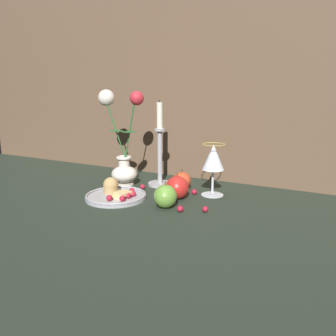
{
  "coord_description": "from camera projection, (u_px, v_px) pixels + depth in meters",
  "views": [
    {
      "loc": [
        0.57,
        -0.95,
        0.34
      ],
      "look_at": [
        0.07,
        0.01,
        0.1
      ],
      "focal_mm": 35.0,
      "sensor_mm": 36.0,
      "label": 1
    }
  ],
  "objects": [
    {
      "name": "berry_under_candlestick",
      "position": [
        205.0,
        209.0,
        0.98
      ],
      "size": [
        0.02,
        0.02,
        0.02
      ],
      "primitive_type": "sphere",
      "color": "#AD192D",
      "rests_on": "ground_plane"
    },
    {
      "name": "berry_near_plate",
      "position": [
        143.0,
        187.0,
        1.22
      ],
      "size": [
        0.02,
        0.02,
        0.02
      ],
      "primitive_type": "sphere",
      "color": "#AD192D",
      "rests_on": "ground_plane"
    },
    {
      "name": "vase",
      "position": [
        122.0,
        149.0,
        1.25
      ],
      "size": [
        0.19,
        0.1,
        0.36
      ],
      "color": "silver",
      "rests_on": "ground_plane"
    },
    {
      "name": "berry_front_center",
      "position": [
        180.0,
        209.0,
        0.98
      ],
      "size": [
        0.02,
        0.02,
        0.02
      ],
      "primitive_type": "sphere",
      "color": "#AD192D",
      "rests_on": "ground_plane"
    },
    {
      "name": "wall_back",
      "position": [
        188.0,
        28.0,
        1.29
      ],
      "size": [
        2.4,
        0.04,
        1.2
      ],
      "primitive_type": "cube",
      "color": "brown",
      "rests_on": "ground_plane"
    },
    {
      "name": "apple_beside_vase",
      "position": [
        165.0,
        196.0,
        1.01
      ],
      "size": [
        0.07,
        0.07,
        0.09
      ],
      "color": "#669938",
      "rests_on": "ground_plane"
    },
    {
      "name": "ground_plane",
      "position": [
        150.0,
        194.0,
        1.16
      ],
      "size": [
        2.4,
        2.4,
        0.0
      ],
      "primitive_type": "plane",
      "color": "#232D23",
      "rests_on": "ground"
    },
    {
      "name": "plate_with_pastries",
      "position": [
        115.0,
        194.0,
        1.11
      ],
      "size": [
        0.21,
        0.21,
        0.06
      ],
      "color": "#A3A3A8",
      "rests_on": "ground_plane"
    },
    {
      "name": "apple_near_glass",
      "position": [
        182.0,
        181.0,
        1.21
      ],
      "size": [
        0.07,
        0.07,
        0.08
      ],
      "color": "#D14223",
      "rests_on": "ground_plane"
    },
    {
      "name": "apple_at_table_edge",
      "position": [
        178.0,
        187.0,
        1.1
      ],
      "size": [
        0.08,
        0.08,
        0.09
      ],
      "color": "red",
      "rests_on": "ground_plane"
    },
    {
      "name": "wine_glass",
      "position": [
        213.0,
        159.0,
        1.12
      ],
      "size": [
        0.08,
        0.08,
        0.18
      ],
      "color": "silver",
      "rests_on": "ground_plane"
    },
    {
      "name": "candlestick",
      "position": [
        160.0,
        157.0,
        1.25
      ],
      "size": [
        0.09,
        0.09,
        0.33
      ],
      "color": "#A3A3A8",
      "rests_on": "ground_plane"
    },
    {
      "name": "berry_by_glass_stem",
      "position": [
        194.0,
        192.0,
        1.15
      ],
      "size": [
        0.02,
        0.02,
        0.02
      ],
      "primitive_type": "sphere",
      "color": "#AD192D",
      "rests_on": "ground_plane"
    }
  ]
}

